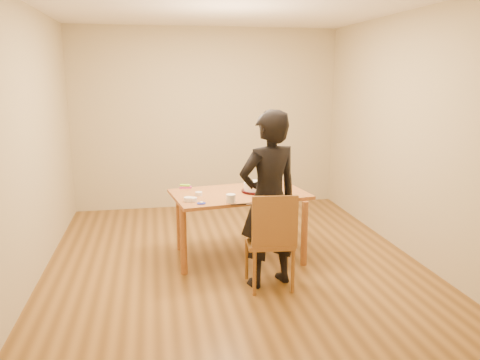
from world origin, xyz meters
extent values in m
cube|color=brown|center=(0.00, 0.00, 0.00)|extent=(4.00, 4.50, 0.00)
cube|color=silver|center=(0.00, 0.00, 2.70)|extent=(4.00, 4.50, 0.00)
cube|color=tan|center=(0.00, 2.25, 1.35)|extent=(4.00, 0.00, 2.70)
cube|color=tan|center=(-2.00, 0.00, 1.35)|extent=(0.00, 4.50, 2.70)
cube|color=tan|center=(2.00, 0.00, 1.35)|extent=(0.00, 4.50, 2.70)
cube|color=brown|center=(0.09, 0.05, 0.73)|extent=(1.54, 1.06, 0.04)
cube|color=brown|center=(0.24, -0.73, 0.45)|extent=(0.47, 0.47, 0.04)
cylinder|color=red|center=(0.26, 0.04, 0.76)|extent=(0.30, 0.30, 0.02)
cylinder|color=white|center=(0.26, 0.04, 0.81)|extent=(0.25, 0.25, 0.08)
ellipsoid|color=white|center=(0.26, 0.04, 0.86)|extent=(0.24, 0.24, 0.03)
cylinder|color=white|center=(-0.07, -0.34, 0.79)|extent=(0.10, 0.10, 0.08)
cylinder|color=navy|center=(-0.37, -0.33, 0.75)|extent=(0.09, 0.09, 0.01)
ellipsoid|color=white|center=(-0.37, -0.33, 0.76)|extent=(0.04, 0.04, 0.02)
cylinder|color=white|center=(-0.49, -0.22, 0.77)|extent=(0.09, 0.09, 0.04)
cylinder|color=white|center=(-0.36, 0.01, 0.77)|extent=(0.08, 0.08, 0.04)
cylinder|color=white|center=(-0.44, -0.23, 0.77)|extent=(0.08, 0.08, 0.04)
cube|color=#DF346D|center=(-0.48, 0.37, 0.76)|extent=(0.14, 0.07, 0.02)
cube|color=green|center=(-0.48, 0.37, 0.78)|extent=(0.13, 0.08, 0.02)
cube|color=black|center=(-0.01, -0.44, 0.75)|extent=(0.15, 0.02, 0.01)
imported|color=black|center=(0.24, -0.68, 0.85)|extent=(0.71, 0.57, 1.70)
camera|label=1|loc=(-0.82, -4.84, 2.01)|focal=35.00mm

